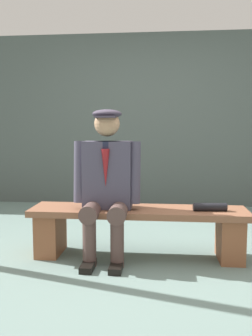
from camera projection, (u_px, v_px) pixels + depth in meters
ground_plane at (138, 256)px, 3.10m from camera, size 30.00×30.00×0.00m
bench at (138, 225)px, 3.07m from camera, size 1.86×0.42×0.43m
seated_man at (107, 179)px, 3.00m from camera, size 0.58×0.55×1.27m
rolled_magazine at (210, 207)px, 2.96m from camera, size 0.28×0.09×0.07m
stadium_wall at (148, 121)px, 5.22m from camera, size 12.00×0.24×2.47m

